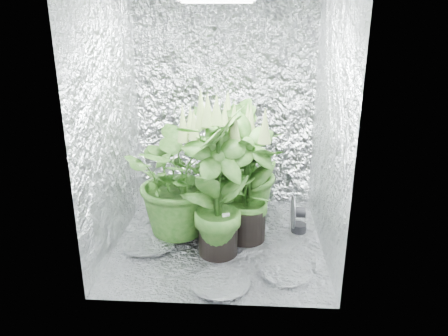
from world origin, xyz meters
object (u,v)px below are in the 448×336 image
Objects in this scene: plant_b at (247,181)px; circulation_fan at (296,217)px; plant_d at (211,183)px; plant_f at (218,183)px; plant_a at (181,177)px; plant_c at (231,157)px; plant_e at (238,170)px.

plant_b reaches higher than circulation_fan.
plant_d is 0.76m from circulation_fan.
plant_b is 0.89× the size of plant_f.
circulation_fan is (0.62, 0.38, -0.44)m from plant_f.
plant_a is at bearing 138.13° from plant_f.
plant_d is (0.23, 0.10, -0.08)m from plant_a.
plant_c is 0.88× the size of plant_f.
plant_f is at bearing -77.77° from plant_d.
circulation_fan is at bearing 31.39° from plant_f.
plant_c is at bearing 86.08° from plant_f.
plant_a is 1.02× the size of plant_b.
plant_c reaches higher than plant_d.
plant_b is 1.05× the size of plant_e.
plant_e is at bearing 26.76° from plant_a.
plant_b is 0.57m from circulation_fan.
plant_d is 2.89× the size of circulation_fan.
plant_b is at bearing -161.57° from circulation_fan.
plant_e is at bearing 164.44° from circulation_fan.
plant_f reaches higher than plant_a.
plant_e is at bearing 31.09° from plant_d.
plant_f is (-0.13, -0.51, 0.08)m from plant_e.
plant_c is at bearing 72.69° from plant_d.
plant_d is 0.42m from plant_f.
plant_f is (0.31, -0.28, 0.07)m from plant_a.
plant_f is at bearing -104.38° from plant_e.
plant_e reaches higher than plant_d.
plant_c is 0.47m from plant_d.
plant_d is at bearing 22.50° from plant_a.
plant_e is (0.44, 0.22, -0.01)m from plant_a.
plant_d is at bearing 102.23° from plant_f.
plant_a is 0.53m from plant_b.
circulation_fan is at bearing 5.81° from plant_a.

